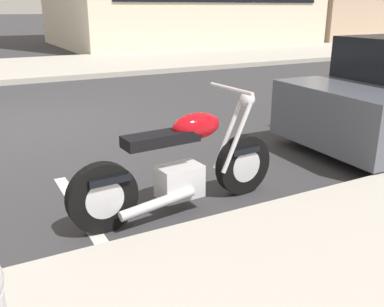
{
  "coord_description": "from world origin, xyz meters",
  "views": [
    {
      "loc": [
        -0.79,
        -7.07,
        1.79
      ],
      "look_at": [
        0.99,
        -3.74,
        0.51
      ],
      "focal_mm": 40.24,
      "sensor_mm": 36.0,
      "label": 1
    }
  ],
  "objects": [
    {
      "name": "ground_plane",
      "position": [
        0.0,
        0.0,
        0.0
      ],
      "size": [
        260.0,
        260.0,
        0.0
      ],
      "primitive_type": "plane",
      "color": "#333335"
    },
    {
      "name": "sidewalk_far_curb",
      "position": [
        12.0,
        6.69,
        0.07
      ],
      "size": [
        120.0,
        5.0,
        0.14
      ],
      "primitive_type": "cube",
      "color": "#ADA89E",
      "rests_on": "ground"
    },
    {
      "name": "parking_stall_stripe",
      "position": [
        0.0,
        -3.59,
        0.0
      ],
      "size": [
        0.12,
        2.2,
        0.01
      ],
      "primitive_type": "cube",
      "color": "silver",
      "rests_on": "ground"
    },
    {
      "name": "parked_motorcycle",
      "position": [
        0.85,
        -3.81,
        0.42
      ],
      "size": [
        2.08,
        0.62,
        1.1
      ],
      "rotation": [
        0.0,
        0.0,
        0.07
      ],
      "color": "black",
      "rests_on": "ground"
    }
  ]
}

